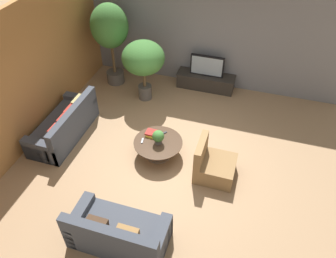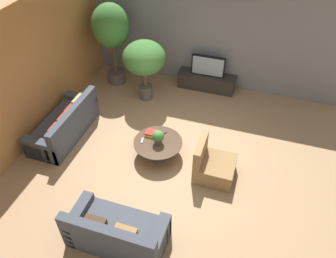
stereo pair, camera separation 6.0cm
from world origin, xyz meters
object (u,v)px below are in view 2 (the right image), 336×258
Objects in this scene: coffee_table at (158,146)px; couch_near_entry at (117,232)px; media_console at (207,81)px; potted_plant_tabletop at (158,137)px; armchair_wicker at (212,166)px; couch_by_wall at (65,125)px; potted_palm_corner at (144,59)px; potted_palm_tall at (111,30)px; television at (208,66)px.

couch_near_entry is at bearing -89.09° from coffee_table.
media_console is 3.00m from potted_plant_tabletop.
coffee_table is 1.29m from armchair_wicker.
couch_by_wall is at bearing -179.70° from potted_plant_tabletop.
couch_near_entry is (-0.39, -5.16, 0.06)m from media_console.
potted_palm_corner reaches higher than potted_plant_tabletop.
media_console is 4.93× the size of potted_plant_tabletop.
potted_palm_corner is at bearing 46.73° from armchair_wicker.
media_console is 0.98× the size of potted_palm_corner.
potted_palm_corner reaches higher than couch_near_entry.
potted_plant_tabletop reaches higher than media_console.
couch_near_entry is at bearing -89.48° from potted_plant_tabletop.
potted_palm_corner is (1.26, 1.99, 0.89)m from couch_by_wall.
potted_palm_corner is (-1.04, 1.96, 0.90)m from coffee_table.
media_console is 0.70× the size of potted_palm_tall.
television is at bearing 82.12° from potted_plant_tabletop.
armchair_wicker is 4.52m from potted_palm_tall.
armchair_wicker is at bearing -8.57° from potted_plant_tabletop.
potted_palm_tall reaches higher than television.
coffee_table is 0.65× the size of potted_palm_corner.
couch_by_wall is 1.18× the size of potted_palm_corner.
media_console is 1.51× the size of coffee_table.
potted_plant_tabletop is at bearing -97.88° from television.
couch_near_entry is 5.12× the size of potted_plant_tabletop.
television is 2.75m from potted_palm_tall.
television is 5.19m from couch_near_entry.
television is 4.04m from couch_by_wall.
armchair_wicker is (0.84, -3.14, -0.44)m from television.
television reaches higher than coffee_table.
potted_palm_corner is (-1.07, 4.19, 0.89)m from couch_near_entry.
potted_plant_tabletop is at bearing -97.88° from media_console.
television reaches higher than armchair_wicker.
potted_palm_tall reaches higher than couch_near_entry.
television reaches higher than couch_near_entry.
potted_palm_tall is 1.28m from potted_palm_corner.
potted_palm_corner is at bearing 117.95° from coffee_table.
coffee_table is 0.47× the size of potted_palm_tall.
television is 2.99m from coffee_table.
potted_palm_corner is (1.10, -0.49, -0.42)m from potted_palm_tall.
armchair_wicker reaches higher than couch_by_wall.
potted_palm_corner is (-2.31, 2.17, 0.90)m from armchair_wicker.
coffee_table is 2.24m from couch_near_entry.
television is at bearing -90.00° from media_console.
couch_near_entry is 2.37m from armchair_wicker.
media_console is at bearing 15.03° from armchair_wicker.
coffee_table is 0.55× the size of couch_by_wall.
potted_palm_corner is (-1.46, -0.97, 0.47)m from television.
potted_palm_tall is 1.39× the size of potted_palm_corner.
potted_palm_tall is at bearing 131.03° from potted_plant_tabletop.
armchair_wicker is at bearing -74.97° from media_console.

